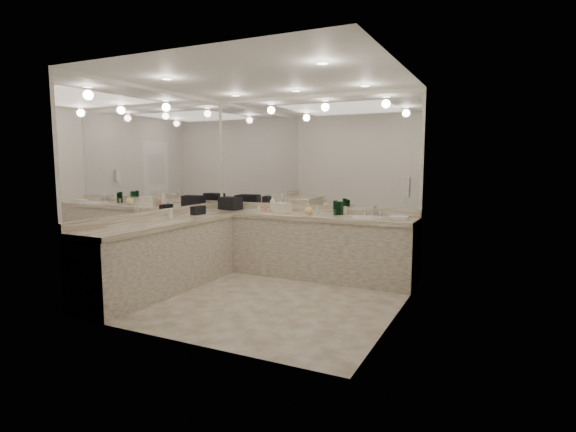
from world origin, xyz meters
The scene contains 36 objects.
floor centered at (0.00, 0.00, 0.00)m, with size 3.20×3.20×0.00m, color beige.
ceiling centered at (0.00, 0.00, 2.60)m, with size 3.20×3.20×0.00m, color white.
wall_back centered at (0.00, 1.50, 1.30)m, with size 3.20×0.02×2.60m, color beige.
wall_left centered at (-1.60, 0.00, 1.30)m, with size 0.02×3.00×2.60m, color beige.
wall_right centered at (1.60, 0.00, 1.30)m, with size 0.02×3.00×2.60m, color beige.
vanity_back_base centered at (0.00, 1.20, 0.42)m, with size 3.20×0.60×0.84m, color beige.
vanity_back_top centered at (0.00, 1.19, 0.87)m, with size 3.20×0.64×0.06m, color beige.
vanity_left_base centered at (-1.30, -0.30, 0.42)m, with size 0.60×2.40×0.84m, color beige.
vanity_left_top centered at (-1.29, -0.30, 0.87)m, with size 0.64×2.42×0.06m, color beige.
backsplash_back centered at (0.00, 1.48, 0.95)m, with size 3.20×0.04×0.10m, color beige.
backsplash_left centered at (-1.58, 0.00, 0.95)m, with size 0.04×3.00×0.10m, color beige.
mirror_back centered at (0.00, 1.49, 1.77)m, with size 3.12×0.01×1.55m, color white.
mirror_left centered at (-1.59, 0.00, 1.77)m, with size 0.01×2.92×1.55m, color white.
sink centered at (0.95, 1.20, 0.90)m, with size 0.44×0.44×0.03m, color white.
faucet centered at (0.95, 1.41, 0.97)m, with size 0.24×0.16×0.14m, color silver.
wall_phone centered at (1.56, 0.70, 1.35)m, with size 0.06×0.10×0.24m, color white.
door centered at (1.59, -0.50, 1.05)m, with size 0.02×0.82×2.10m, color white.
black_toiletry_bag centered at (-1.23, 1.20, 1.00)m, with size 0.33×0.21×0.19m, color black.
black_bag_spill centered at (-1.30, 0.48, 0.96)m, with size 0.10×0.22×0.12m, color black.
cream_cosmetic_case centered at (-0.32, 1.16, 0.97)m, with size 0.25×0.16×0.15m, color beige.
hand_towel centered at (1.36, 1.18, 0.92)m, with size 0.23×0.16×0.04m, color white.
lotion_left centered at (-1.30, -0.10, 0.97)m, with size 0.06×0.06×0.14m, color white.
soap_bottle_a centered at (-0.54, 1.29, 1.02)m, with size 0.09×0.09×0.24m, color silver.
soap_bottle_b centered at (-0.40, 1.20, 1.00)m, with size 0.09×0.09×0.20m, color silver.
soap_bottle_c centered at (0.11, 1.16, 0.98)m, with size 0.12×0.12×0.15m, color #DECB78.
green_bottle_0 centered at (0.49, 1.31, 0.99)m, with size 0.07×0.07×0.18m, color #13552C.
green_bottle_1 centered at (0.47, 1.26, 0.99)m, with size 0.07×0.07×0.19m, color #13552C.
green_bottle_2 centered at (0.52, 1.34, 0.99)m, with size 0.07×0.07×0.19m, color #13552C.
green_bottle_3 centered at (0.45, 1.29, 1.00)m, with size 0.06×0.06×0.20m, color #13552C.
amenity_bottle_0 centered at (-0.75, 1.23, 0.93)m, with size 0.04×0.04×0.07m, color white.
amenity_bottle_1 centered at (-0.58, 1.14, 0.96)m, with size 0.05×0.05×0.12m, color #E57F66.
amenity_bottle_2 centered at (0.46, 1.26, 0.94)m, with size 0.04×0.04×0.08m, color white.
amenity_bottle_3 centered at (0.58, 1.35, 0.96)m, with size 0.04×0.04×0.12m, color #E0B28C.
amenity_bottle_4 centered at (-1.16, 1.25, 0.94)m, with size 0.06×0.06×0.08m, color #F2D84C.
amenity_bottle_5 centered at (-1.20, 1.15, 0.97)m, with size 0.04×0.04×0.14m, color #E0B28C.
amenity_bottle_6 centered at (0.18, 1.29, 0.95)m, with size 0.05×0.05×0.09m, color silver.
Camera 1 is at (2.59, -4.62, 1.66)m, focal length 28.00 mm.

